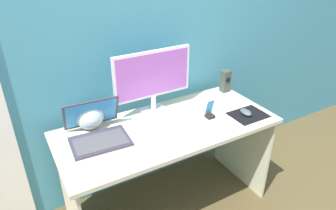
{
  "coord_description": "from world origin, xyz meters",
  "views": [
    {
      "loc": [
        -0.86,
        -1.5,
        1.81
      ],
      "look_at": [
        -0.01,
        -0.02,
        0.9
      ],
      "focal_mm": 32.8,
      "sensor_mm": 36.0,
      "label": 1
    }
  ],
  "objects": [
    {
      "name": "fishbowl",
      "position": [
        -0.45,
        0.24,
        0.82
      ],
      "size": [
        0.18,
        0.18,
        0.18
      ],
      "primitive_type": "sphere",
      "color": "silver",
      "rests_on": "desk"
    },
    {
      "name": "mousepad",
      "position": [
        0.56,
        -0.16,
        0.73
      ],
      "size": [
        0.25,
        0.2,
        0.0
      ],
      "primitive_type": "cube",
      "color": "black",
      "rests_on": "desk"
    },
    {
      "name": "laptop",
      "position": [
        -0.45,
        0.09,
        0.78
      ],
      "size": [
        0.37,
        0.36,
        0.23
      ],
      "color": "#383143",
      "rests_on": "desk"
    },
    {
      "name": "monitor",
      "position": [
        0.01,
        0.22,
        0.99
      ],
      "size": [
        0.57,
        0.14,
        0.45
      ],
      "color": "white",
      "rests_on": "desk"
    },
    {
      "name": "ground_plane",
      "position": [
        0.0,
        0.0,
        0.0
      ],
      "size": [
        8.0,
        8.0,
        0.0
      ],
      "primitive_type": "plane",
      "color": "brown"
    },
    {
      "name": "keyboard_external",
      "position": [
        0.01,
        -0.19,
        0.73
      ],
      "size": [
        0.43,
        0.14,
        0.01
      ],
      "primitive_type": "cube",
      "rotation": [
        0.0,
        0.0,
        -0.07
      ],
      "color": "white",
      "rests_on": "desk"
    },
    {
      "name": "phone_in_dock",
      "position": [
        0.3,
        -0.04,
        0.78
      ],
      "size": [
        0.06,
        0.06,
        0.14
      ],
      "color": "black",
      "rests_on": "desk"
    },
    {
      "name": "wall_back",
      "position": [
        0.0,
        0.42,
        1.25
      ],
      "size": [
        6.0,
        0.04,
        2.5
      ],
      "primitive_type": "cube",
      "color": "teal",
      "rests_on": "ground_plane"
    },
    {
      "name": "mouse",
      "position": [
        0.54,
        -0.15,
        0.75
      ],
      "size": [
        0.07,
        0.1,
        0.04
      ],
      "primitive_type": "ellipsoid",
      "rotation": [
        0.0,
        0.0,
        -0.06
      ],
      "color": "#465454",
      "rests_on": "mousepad"
    },
    {
      "name": "desk",
      "position": [
        0.0,
        0.0,
        0.58
      ],
      "size": [
        1.46,
        0.64,
        0.73
      ],
      "color": "beige",
      "rests_on": "ground_plane"
    },
    {
      "name": "speaker_right",
      "position": [
        0.66,
        0.23,
        0.82
      ],
      "size": [
        0.07,
        0.06,
        0.18
      ],
      "color": "#3A423A",
      "rests_on": "desk"
    }
  ]
}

